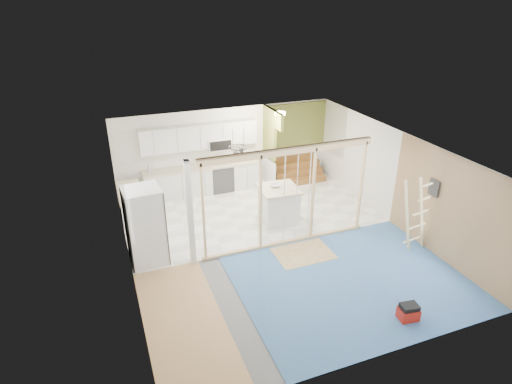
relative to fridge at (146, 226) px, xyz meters
name	(u,v)px	position (x,y,z in m)	size (l,w,h in m)	color
room	(276,200)	(3.06, -0.45, 0.35)	(7.01, 8.01, 2.61)	slate
floor_overlays	(277,244)	(3.13, -0.39, -0.94)	(7.00, 8.00, 0.03)	white
stud_frame	(266,190)	(2.78, -0.45, 0.66)	(4.66, 0.14, 2.60)	#DABC85
base_cabinets	(183,187)	(1.45, 2.91, -0.48)	(4.45, 2.24, 0.93)	silver
upper_cabinets	(201,137)	(2.22, 3.37, 0.87)	(3.60, 0.41, 0.85)	silver
green_partition	(289,154)	(5.10, 3.21, 0.00)	(2.25, 1.51, 2.60)	olive
pot_rack	(238,149)	(2.75, 1.44, 1.05)	(0.52, 0.52, 0.72)	black
sheathing_panel	(452,212)	(6.54, -2.45, 0.35)	(0.02, 4.00, 2.60)	#A27D58
electrical_panel	(434,188)	(6.49, -1.85, 0.70)	(0.04, 0.30, 0.40)	#38383D
ceiling_light	(280,113)	(4.46, 2.55, 1.59)	(0.32, 0.32, 0.08)	#FFEABF
fridge	(146,226)	(0.00, 0.00, 0.00)	(0.88, 0.85, 1.89)	white
island	(279,205)	(3.66, 0.72, -0.45)	(1.10, 1.10, 1.01)	silver
bowl	(275,185)	(3.60, 0.85, 0.09)	(0.27, 0.27, 0.07)	silver
soap_bottle_a	(149,168)	(0.56, 3.31, 0.13)	(0.12, 0.12, 0.30)	#A6A8B9
soap_bottle_b	(240,159)	(3.38, 3.16, 0.09)	(0.09, 0.09, 0.20)	white
toolbox	(408,312)	(4.42, -3.85, -0.78)	(0.41, 0.33, 0.36)	#9F190E
ladder	(416,214)	(6.14, -1.80, 0.04)	(1.04, 0.08, 1.93)	beige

